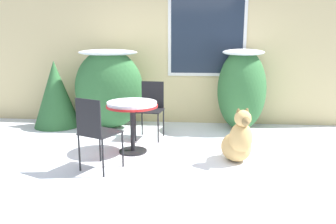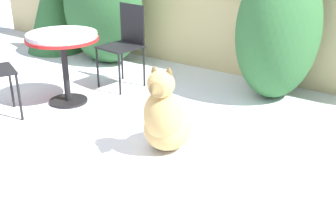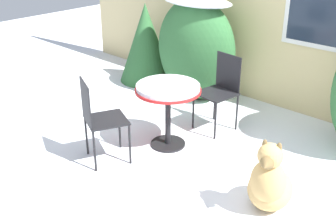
% 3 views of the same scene
% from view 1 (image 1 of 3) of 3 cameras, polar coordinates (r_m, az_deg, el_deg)
% --- Properties ---
extents(ground_plane, '(16.00, 16.00, 0.00)m').
position_cam_1_polar(ground_plane, '(4.60, -0.68, -8.30)').
color(ground_plane, white).
extents(house_wall, '(8.00, 0.10, 2.79)m').
position_cam_1_polar(house_wall, '(6.50, 1.72, 10.58)').
color(house_wall, '#D1BC84').
rests_on(house_wall, ground_plane).
extents(shrub_left, '(1.28, 0.72, 1.47)m').
position_cam_1_polar(shrub_left, '(6.19, -10.25, 4.25)').
color(shrub_left, '#2D6033').
rests_on(shrub_left, ground_plane).
extents(shrub_middle, '(0.87, 1.06, 1.48)m').
position_cam_1_polar(shrub_middle, '(6.13, 12.69, 4.11)').
color(shrub_middle, '#2D6033').
rests_on(shrub_middle, ground_plane).
extents(evergreen_bush, '(0.86, 0.86, 1.26)m').
position_cam_1_polar(evergreen_bush, '(6.60, -18.96, 2.99)').
color(evergreen_bush, '#2D6033').
rests_on(evergreen_bush, ground_plane).
extents(patio_table, '(0.75, 0.75, 0.76)m').
position_cam_1_polar(patio_table, '(4.77, -6.27, 0.34)').
color(patio_table, black).
rests_on(patio_table, ground_plane).
extents(patio_chair_near_table, '(0.47, 0.47, 0.95)m').
position_cam_1_polar(patio_chair_near_table, '(5.52, -3.01, 0.94)').
color(patio_chair_near_table, black).
rests_on(patio_chair_near_table, ground_plane).
extents(patio_chair_far_side, '(0.56, 0.56, 0.95)m').
position_cam_1_polar(patio_chair_far_side, '(4.16, -12.40, -3.11)').
color(patio_chair_far_side, black).
rests_on(patio_chair_far_side, ground_plane).
extents(dog, '(0.52, 0.68, 0.77)m').
position_cam_1_polar(dog, '(4.53, 12.11, -5.10)').
color(dog, tan).
rests_on(dog, ground_plane).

